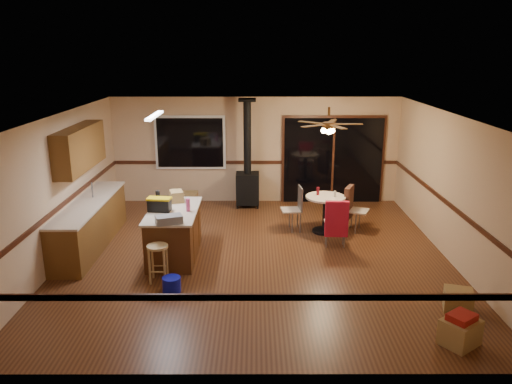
{
  "coord_description": "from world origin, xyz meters",
  "views": [
    {
      "loc": [
        -0.01,
        -8.56,
        3.7
      ],
      "look_at": [
        0.0,
        0.3,
        1.15
      ],
      "focal_mm": 35.0,
      "sensor_mm": 36.0,
      "label": 1
    }
  ],
  "objects_px": {
    "dining_table": "(325,208)",
    "chair_near": "(337,219)",
    "box_corner_a": "(460,332)",
    "box_corner_b": "(458,300)",
    "toolbox_black": "(160,205)",
    "box_under_window": "(188,200)",
    "bar_stool": "(158,263)",
    "toolbox_grey": "(169,219)",
    "chair_right": "(350,203)",
    "kitchen_island": "(174,233)",
    "wood_stove": "(248,177)",
    "chair_left": "(296,203)",
    "blue_bucket": "(172,284)"
  },
  "relations": [
    {
      "from": "blue_bucket",
      "to": "box_corner_a",
      "type": "xyz_separation_m",
      "value": [
        3.97,
        -1.47,
        0.05
      ]
    },
    {
      "from": "toolbox_black",
      "to": "chair_near",
      "type": "height_order",
      "value": "toolbox_black"
    },
    {
      "from": "chair_near",
      "to": "box_corner_b",
      "type": "bearing_deg",
      "value": -59.01
    },
    {
      "from": "toolbox_black",
      "to": "box_corner_a",
      "type": "bearing_deg",
      "value": -32.75
    },
    {
      "from": "dining_table",
      "to": "chair_left",
      "type": "xyz_separation_m",
      "value": [
        -0.6,
        0.11,
        0.06
      ]
    },
    {
      "from": "box_under_window",
      "to": "box_corner_b",
      "type": "distance_m",
      "value": 6.78
    },
    {
      "from": "dining_table",
      "to": "box_under_window",
      "type": "height_order",
      "value": "dining_table"
    },
    {
      "from": "box_corner_b",
      "to": "wood_stove",
      "type": "bearing_deg",
      "value": 122.07
    },
    {
      "from": "toolbox_grey",
      "to": "box_corner_a",
      "type": "bearing_deg",
      "value": -27.79
    },
    {
      "from": "toolbox_grey",
      "to": "chair_near",
      "type": "height_order",
      "value": "toolbox_grey"
    },
    {
      "from": "box_corner_b",
      "to": "blue_bucket",
      "type": "bearing_deg",
      "value": 172.24
    },
    {
      "from": "toolbox_black",
      "to": "box_corner_b",
      "type": "relative_size",
      "value": 0.99
    },
    {
      "from": "bar_stool",
      "to": "box_under_window",
      "type": "xyz_separation_m",
      "value": [
        -0.04,
        4.03,
        -0.13
      ]
    },
    {
      "from": "wood_stove",
      "to": "chair_right",
      "type": "height_order",
      "value": "wood_stove"
    },
    {
      "from": "box_corner_a",
      "to": "box_corner_b",
      "type": "relative_size",
      "value": 1.15
    },
    {
      "from": "kitchen_island",
      "to": "wood_stove",
      "type": "distance_m",
      "value": 3.33
    },
    {
      "from": "chair_left",
      "to": "dining_table",
      "type": "bearing_deg",
      "value": -10.56
    },
    {
      "from": "toolbox_grey",
      "to": "box_corner_b",
      "type": "xyz_separation_m",
      "value": [
        4.41,
        -1.27,
        -0.81
      ]
    },
    {
      "from": "chair_right",
      "to": "dining_table",
      "type": "bearing_deg",
      "value": -166.81
    },
    {
      "from": "chair_right",
      "to": "toolbox_grey",
      "type": "bearing_deg",
      "value": -148.28
    },
    {
      "from": "dining_table",
      "to": "box_under_window",
      "type": "bearing_deg",
      "value": 150.78
    },
    {
      "from": "chair_left",
      "to": "chair_near",
      "type": "relative_size",
      "value": 0.74
    },
    {
      "from": "chair_near",
      "to": "box_under_window",
      "type": "height_order",
      "value": "chair_near"
    },
    {
      "from": "toolbox_grey",
      "to": "chair_right",
      "type": "relative_size",
      "value": 0.62
    },
    {
      "from": "dining_table",
      "to": "chair_near",
      "type": "relative_size",
      "value": 1.17
    },
    {
      "from": "kitchen_island",
      "to": "bar_stool",
      "type": "xyz_separation_m",
      "value": [
        -0.1,
        -1.04,
        -0.14
      ]
    },
    {
      "from": "dining_table",
      "to": "chair_near",
      "type": "height_order",
      "value": "chair_near"
    },
    {
      "from": "kitchen_island",
      "to": "toolbox_black",
      "type": "relative_size",
      "value": 4.28
    },
    {
      "from": "bar_stool",
      "to": "chair_left",
      "type": "distance_m",
      "value": 3.45
    },
    {
      "from": "toolbox_grey",
      "to": "chair_right",
      "type": "bearing_deg",
      "value": 31.72
    },
    {
      "from": "chair_near",
      "to": "box_corner_b",
      "type": "xyz_separation_m",
      "value": [
        1.43,
        -2.38,
        -0.44
      ]
    },
    {
      "from": "kitchen_island",
      "to": "wood_stove",
      "type": "height_order",
      "value": "wood_stove"
    },
    {
      "from": "box_corner_a",
      "to": "toolbox_black",
      "type": "bearing_deg",
      "value": 147.25
    },
    {
      "from": "chair_right",
      "to": "box_corner_a",
      "type": "height_order",
      "value": "chair_right"
    },
    {
      "from": "toolbox_black",
      "to": "box_corner_b",
      "type": "height_order",
      "value": "toolbox_black"
    },
    {
      "from": "kitchen_island",
      "to": "wood_stove",
      "type": "relative_size",
      "value": 0.67
    },
    {
      "from": "chair_right",
      "to": "box_under_window",
      "type": "distance_m",
      "value": 3.97
    },
    {
      "from": "bar_stool",
      "to": "dining_table",
      "type": "distance_m",
      "value": 3.82
    },
    {
      "from": "bar_stool",
      "to": "chair_right",
      "type": "relative_size",
      "value": 0.91
    },
    {
      "from": "toolbox_grey",
      "to": "blue_bucket",
      "type": "xyz_separation_m",
      "value": [
        0.12,
        -0.69,
        -0.85
      ]
    },
    {
      "from": "toolbox_black",
      "to": "bar_stool",
      "type": "xyz_separation_m",
      "value": [
        0.12,
        -0.97,
        -0.69
      ]
    },
    {
      "from": "toolbox_grey",
      "to": "dining_table",
      "type": "relative_size",
      "value": 0.53
    },
    {
      "from": "kitchen_island",
      "to": "chair_left",
      "type": "bearing_deg",
      "value": 30.52
    },
    {
      "from": "dining_table",
      "to": "box_corner_a",
      "type": "distance_m",
      "value": 4.33
    },
    {
      "from": "chair_left",
      "to": "chair_right",
      "type": "bearing_deg",
      "value": 0.71
    },
    {
      "from": "kitchen_island",
      "to": "box_under_window",
      "type": "distance_m",
      "value": 3.01
    },
    {
      "from": "chair_left",
      "to": "box_corner_a",
      "type": "height_order",
      "value": "chair_left"
    },
    {
      "from": "toolbox_grey",
      "to": "dining_table",
      "type": "xyz_separation_m",
      "value": [
        2.89,
        1.99,
        -0.44
      ]
    },
    {
      "from": "toolbox_black",
      "to": "chair_right",
      "type": "distance_m",
      "value": 4.0
    },
    {
      "from": "kitchen_island",
      "to": "dining_table",
      "type": "bearing_deg",
      "value": 23.38
    }
  ]
}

